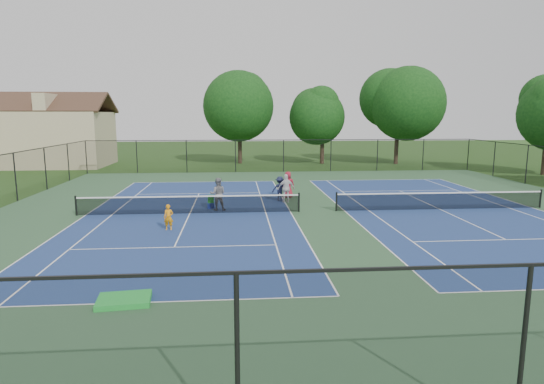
{
  "coord_description": "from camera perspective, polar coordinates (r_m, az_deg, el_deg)",
  "views": [
    {
      "loc": [
        -4.48,
        -24.31,
        5.25
      ],
      "look_at": [
        -2.61,
        -1.0,
        1.3
      ],
      "focal_mm": 30.0,
      "sensor_mm": 36.0,
      "label": 1
    }
  ],
  "objects": [
    {
      "name": "ground",
      "position": [
        25.27,
        5.74,
        -2.45
      ],
      "size": [
        140.0,
        140.0,
        0.0
      ],
      "primitive_type": "plane",
      "color": "#234716",
      "rests_on": "ground"
    },
    {
      "name": "instructor",
      "position": [
        25.5,
        -6.81,
        -0.26
      ],
      "size": [
        0.92,
        0.73,
        1.84
      ],
      "primitive_type": "imported",
      "rotation": [
        0.0,
        0.0,
        3.11
      ],
      "color": "gray",
      "rests_on": "ground"
    },
    {
      "name": "bystander_b",
      "position": [
        28.1,
        0.99,
        0.41
      ],
      "size": [
        1.06,
        0.69,
        1.54
      ],
      "primitive_type": "imported",
      "rotation": [
        0.0,
        0.0,
        3.02
      ],
      "color": "#1A1F3A",
      "rests_on": "ground"
    },
    {
      "name": "clapboard_house",
      "position": [
        52.72,
        -25.31,
        6.33
      ],
      "size": [
        10.8,
        8.1,
        7.65
      ],
      "color": "tan",
      "rests_on": "ground"
    },
    {
      "name": "tennis_court_right",
      "position": [
        27.38,
        20.32,
        -1.86
      ],
      "size": [
        12.0,
        23.83,
        1.07
      ],
      "color": "navy",
      "rests_on": "ground"
    },
    {
      "name": "perimeter_fence",
      "position": [
        24.99,
        5.8,
        1.14
      ],
      "size": [
        36.08,
        36.08,
        3.02
      ],
      "color": "black",
      "rests_on": "ground"
    },
    {
      "name": "tree_back_b",
      "position": [
        50.33,
        -4.12,
        11.1
      ],
      "size": [
        7.6,
        7.6,
        10.03
      ],
      "color": "#2D2116",
      "rests_on": "ground"
    },
    {
      "name": "tree_back_d",
      "position": [
        51.4,
        15.59,
        11.0
      ],
      "size": [
        7.8,
        7.8,
        10.37
      ],
      "color": "#2D2116",
      "rests_on": "ground"
    },
    {
      "name": "court_pad",
      "position": [
        25.27,
        5.74,
        -2.44
      ],
      "size": [
        36.0,
        36.0,
        0.01
      ],
      "primitive_type": "cube",
      "color": "#2D5135",
      "rests_on": "ground"
    },
    {
      "name": "tree_back_c",
      "position": [
        50.21,
        6.39,
        9.79
      ],
      "size": [
        6.0,
        6.0,
        8.4
      ],
      "color": "#2D2116",
      "rests_on": "ground"
    },
    {
      "name": "ball_crate",
      "position": [
        26.21,
        -7.67,
        -1.69
      ],
      "size": [
        0.4,
        0.29,
        0.33
      ],
      "primitive_type": "cube",
      "rotation": [
        0.0,
        0.0,
        0.05
      ],
      "color": "navy",
      "rests_on": "ground"
    },
    {
      "name": "child_player",
      "position": [
        21.57,
        -12.85,
        -3.11
      ],
      "size": [
        0.45,
        0.3,
        1.2
      ],
      "primitive_type": "imported",
      "rotation": [
        0.0,
        0.0,
        -0.03
      ],
      "color": "orange",
      "rests_on": "ground"
    },
    {
      "name": "bystander_c",
      "position": [
        29.21,
        2.02,
        0.93
      ],
      "size": [
        0.84,
        0.55,
        1.71
      ],
      "primitive_type": "imported",
      "rotation": [
        0.0,
        0.0,
        3.13
      ],
      "color": "maroon",
      "rests_on": "ground"
    },
    {
      "name": "bystander_a",
      "position": [
        27.61,
        1.8,
        0.46
      ],
      "size": [
        1.06,
        0.54,
        1.75
      ],
      "primitive_type": "imported",
      "rotation": [
        0.0,
        0.0,
        3.25
      ],
      "color": "silver",
      "rests_on": "ground"
    },
    {
      "name": "tennis_court_left",
      "position": [
        24.98,
        -10.28,
        -2.47
      ],
      "size": [
        12.0,
        23.83,
        1.07
      ],
      "color": "navy",
      "rests_on": "ground"
    },
    {
      "name": "green_tarp",
      "position": [
        13.87,
        -18.06,
        -12.78
      ],
      "size": [
        1.57,
        1.2,
        0.16
      ],
      "primitive_type": "cube",
      "rotation": [
        0.0,
        0.0,
        0.11
      ],
      "color": "green",
      "rests_on": "ground"
    },
    {
      "name": "ball_hopper",
      "position": [
        26.14,
        -7.69,
        -0.87
      ],
      "size": [
        0.35,
        0.27,
        0.44
      ],
      "primitive_type": "cube",
      "rotation": [
        0.0,
        0.0,
        0.05
      ],
      "color": "green",
      "rests_on": "ball_crate"
    }
  ]
}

